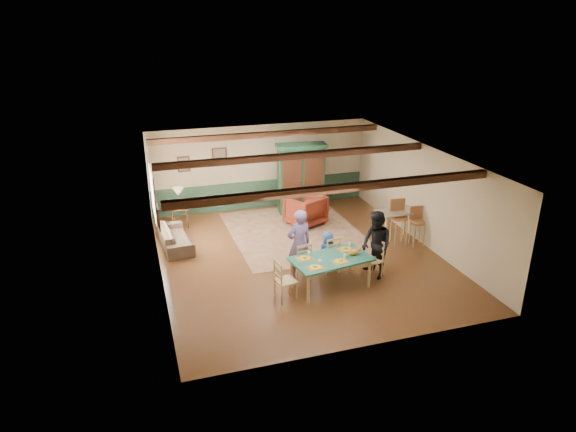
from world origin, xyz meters
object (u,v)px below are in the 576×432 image
object	(u,v)px
dining_chair_far_right	(329,254)
cat	(354,252)
armchair	(305,210)
sofa	(175,237)
person_man	(299,244)
bar_stool_left	(399,223)
table_lamp	(179,197)
counter_table	(396,226)
person_woman	(376,245)
person_child	(328,251)
dining_chair_end_right	(372,259)
dining_chair_end_left	(286,280)
dining_table	(330,273)
end_table	(180,216)
bar_stool_right	(418,227)
armoire	(301,179)
dining_chair_far_left	(300,260)

from	to	relation	value
dining_chair_far_right	cat	distance (m)	0.90
armchair	sofa	bearing A→B (deg)	-18.07
person_man	bar_stool_left	distance (m)	3.36
table_lamp	counter_table	xyz separation A→B (m)	(5.56, -2.86, -0.46)
person_woman	person_child	xyz separation A→B (m)	(-0.96, 0.65, -0.32)
dining_chair_end_right	counter_table	size ratio (longest dim) A/B	0.87
dining_chair_end_left	sofa	distance (m)	4.11
armchair	sofa	size ratio (longest dim) A/B	0.54
dining_table	dining_chair_far_right	bearing A→B (deg)	70.25
person_woman	end_table	size ratio (longest dim) A/B	2.61
person_man	armchair	distance (m)	3.38
dining_chair_end_left	bar_stool_right	xyz separation A→B (m)	(4.23, 1.65, 0.07)
dining_chair_end_right	table_lamp	distance (m)	6.10
person_woman	cat	distance (m)	0.70
sofa	end_table	world-z (taller)	end_table
counter_table	bar_stool_right	distance (m)	0.62
table_lamp	dining_chair_end_left	bearing A→B (deg)	-70.69
person_man	sofa	distance (m)	3.80
armoire	bar_stool_left	size ratio (longest dim) A/B	1.77
armchair	dining_table	bearing A→B (deg)	54.52
person_man	counter_table	size ratio (longest dim) A/B	1.59
dining_chair_end_left	person_child	distance (m)	1.73
end_table	bar_stool_right	xyz separation A→B (m)	(5.97, -3.31, 0.23)
bar_stool_left	dining_table	bearing A→B (deg)	-142.43
dining_chair_end_left	bar_stool_right	size ratio (longest dim) A/B	0.87
dining_table	end_table	size ratio (longest dim) A/B	2.85
end_table	bar_stool_left	distance (m)	6.34
dining_table	person_man	bearing A→B (deg)	125.87
armchair	counter_table	size ratio (longest dim) A/B	0.93
person_child	counter_table	world-z (taller)	person_child
armchair	end_table	world-z (taller)	armchair
dining_chair_end_right	bar_stool_right	world-z (taller)	bar_stool_right
person_man	counter_table	world-z (taller)	person_man
armoire	armchair	distance (m)	1.25
armchair	counter_table	xyz separation A→B (m)	(1.97, -1.92, -0.01)
person_child	bar_stool_left	bearing A→B (deg)	-169.52
dining_chair_far_left	bar_stool_left	xyz separation A→B (m)	(3.19, 1.08, 0.15)
dining_chair_far_left	armchair	distance (m)	3.43
sofa	bar_stool_left	distance (m)	6.09
dining_chair_far_left	armoire	xyz separation A→B (m)	(1.45, 4.25, 0.63)
end_table	counter_table	xyz separation A→B (m)	(5.56, -2.86, 0.14)
cat	dining_chair_end_right	bearing A→B (deg)	9.46
armoire	counter_table	world-z (taller)	armoire
armchair	bar_stool_left	size ratio (longest dim) A/B	0.81
dining_chair_end_right	end_table	size ratio (longest dim) A/B	1.50
person_child	sofa	xyz separation A→B (m)	(-3.43, 2.54, -0.23)
cat	sofa	distance (m)	5.07
end_table	table_lamp	size ratio (longest dim) A/B	1.09
armoire	bar_stool_left	xyz separation A→B (m)	(1.74, -3.17, -0.48)
armchair	bar_stool_right	world-z (taller)	bar_stool_right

